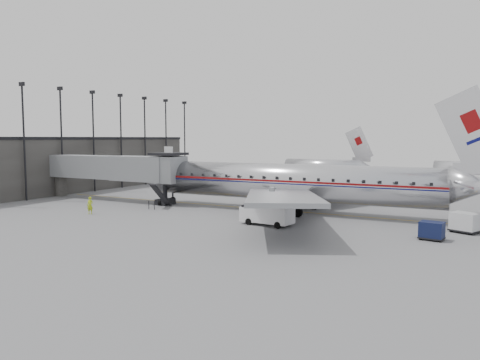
% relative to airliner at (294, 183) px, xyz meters
% --- Properties ---
extents(ground, '(160.00, 160.00, 0.00)m').
position_rel_airliner_xyz_m(ground, '(-6.82, -5.55, -3.28)').
color(ground, slate).
rests_on(ground, ground).
extents(terminal, '(12.00, 46.00, 8.00)m').
position_rel_airliner_xyz_m(terminal, '(-40.82, 4.45, 0.72)').
color(terminal, '#353331').
rests_on(terminal, ground).
extents(apron_line, '(60.00, 0.15, 0.01)m').
position_rel_airliner_xyz_m(apron_line, '(-3.82, 0.45, -3.27)').
color(apron_line, gold).
rests_on(apron_line, ground).
extents(jet_bridge, '(21.00, 6.20, 7.10)m').
position_rel_airliner_xyz_m(jet_bridge, '(-23.48, -1.89, 0.90)').
color(jet_bridge, slate).
rests_on(jet_bridge, ground).
extents(floodlight_masts, '(0.90, 42.25, 15.25)m').
position_rel_airliner_xyz_m(floodlight_masts, '(-34.32, 7.45, 5.09)').
color(floodlight_masts, black).
rests_on(floodlight_masts, ground).
extents(distant_aircraft_near, '(16.39, 3.20, 10.26)m').
position_rel_airliner_xyz_m(distant_aircraft_near, '(-8.62, 36.45, -0.54)').
color(distant_aircraft_near, silver).
rests_on(distant_aircraft_near, ground).
extents(distant_aircraft_mid, '(16.39, 3.20, 10.26)m').
position_rel_airliner_xyz_m(distant_aircraft_mid, '(17.38, 40.45, -0.54)').
color(distant_aircraft_mid, silver).
rests_on(distant_aircraft_mid, ground).
extents(airliner, '(41.18, 38.16, 13.02)m').
position_rel_airliner_xyz_m(airliner, '(0.00, 0.00, 0.00)').
color(airliner, silver).
rests_on(airliner, ground).
extents(service_van, '(5.20, 2.49, 2.36)m').
position_rel_airliner_xyz_m(service_van, '(0.64, -8.41, -2.04)').
color(service_van, white).
rests_on(service_van, ground).
extents(baggage_cart_navy, '(2.05, 1.67, 1.47)m').
position_rel_airliner_xyz_m(baggage_cart_navy, '(14.90, -7.98, -2.49)').
color(baggage_cart_navy, '#0E163A').
rests_on(baggage_cart_navy, ground).
extents(baggage_cart_white, '(2.72, 2.45, 1.74)m').
position_rel_airliner_xyz_m(baggage_cart_white, '(17.10, -3.55, -2.35)').
color(baggage_cart_white, silver).
rests_on(baggage_cart_white, ground).
extents(ramp_worker, '(0.77, 0.61, 1.87)m').
position_rel_airliner_xyz_m(ramp_worker, '(-18.82, -11.55, -2.34)').
color(ramp_worker, '#AAC717').
rests_on(ramp_worker, ground).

